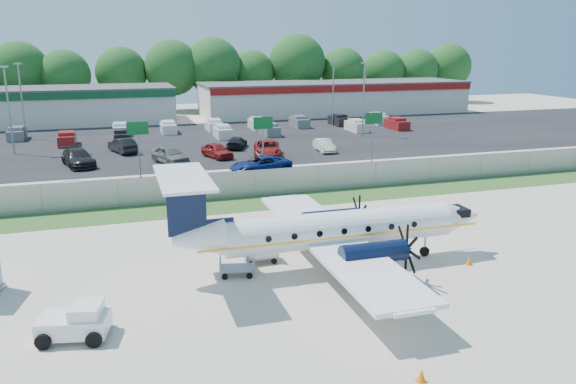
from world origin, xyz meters
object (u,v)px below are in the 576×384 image
object	(u,v)px
pushback_tug	(77,322)
baggage_cart_far	(237,267)
baggage_cart_near	(260,255)
aircraft	(333,229)

from	to	relation	value
pushback_tug	baggage_cart_far	size ratio (longest dim) A/B	1.50
pushback_tug	baggage_cart_near	distance (m)	10.37
pushback_tug	baggage_cart_near	bearing A→B (deg)	31.68
baggage_cart_near	baggage_cart_far	world-z (taller)	baggage_cart_near
aircraft	baggage_cart_far	size ratio (longest dim) A/B	8.90
aircraft	baggage_cart_near	size ratio (longest dim) A/B	9.59
aircraft	baggage_cart_far	world-z (taller)	aircraft
aircraft	baggage_cart_far	distance (m)	5.20
aircraft	pushback_tug	bearing A→B (deg)	-163.23
aircraft	baggage_cart_near	distance (m)	4.15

